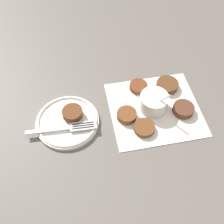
# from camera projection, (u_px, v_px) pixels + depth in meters

# --- Properties ---
(ground_plane) EXTENTS (4.00, 4.00, 0.00)m
(ground_plane) POSITION_uv_depth(u_px,v_px,m) (159.00, 107.00, 0.80)
(ground_plane) COLOR #605B56
(napkin) EXTENTS (0.28, 0.26, 0.00)m
(napkin) POSITION_uv_depth(u_px,v_px,m) (155.00, 109.00, 0.79)
(napkin) COLOR white
(napkin) RESTS_ON ground_plane
(sauce_bowl) EXTENTS (0.09, 0.08, 0.09)m
(sauce_bowl) POSITION_uv_depth(u_px,v_px,m) (154.00, 102.00, 0.77)
(sauce_bowl) COLOR white
(sauce_bowl) RESTS_ON napkin
(fritter_0) EXTENTS (0.06, 0.06, 0.01)m
(fritter_0) POSITION_uv_depth(u_px,v_px,m) (144.00, 128.00, 0.74)
(fritter_0) COLOR brown
(fritter_0) RESTS_ON napkin
(fritter_1) EXTENTS (0.07, 0.07, 0.02)m
(fritter_1) POSITION_uv_depth(u_px,v_px,m) (167.00, 85.00, 0.83)
(fritter_1) COLOR #57351C
(fritter_1) RESTS_ON napkin
(fritter_2) EXTENTS (0.06, 0.06, 0.02)m
(fritter_2) POSITION_uv_depth(u_px,v_px,m) (183.00, 109.00, 0.77)
(fritter_2) COLOR #563122
(fritter_2) RESTS_ON napkin
(fritter_3) EXTENTS (0.06, 0.06, 0.02)m
(fritter_3) POSITION_uv_depth(u_px,v_px,m) (138.00, 86.00, 0.83)
(fritter_3) COLOR brown
(fritter_3) RESTS_ON napkin
(fritter_4) EXTENTS (0.06, 0.06, 0.02)m
(fritter_4) POSITION_uv_depth(u_px,v_px,m) (127.00, 115.00, 0.76)
(fritter_4) COLOR brown
(fritter_4) RESTS_ON napkin
(serving_plate) EXTENTS (0.18, 0.18, 0.02)m
(serving_plate) POSITION_uv_depth(u_px,v_px,m) (68.00, 121.00, 0.76)
(serving_plate) COLOR white
(serving_plate) RESTS_ON ground_plane
(fritter_on_plate) EXTENTS (0.06, 0.06, 0.02)m
(fritter_on_plate) POSITION_uv_depth(u_px,v_px,m) (72.00, 113.00, 0.75)
(fritter_on_plate) COLOR brown
(fritter_on_plate) RESTS_ON serving_plate
(fork) EXTENTS (0.20, 0.03, 0.00)m
(fork) POSITION_uv_depth(u_px,v_px,m) (69.00, 128.00, 0.73)
(fork) COLOR silver
(fork) RESTS_ON serving_plate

